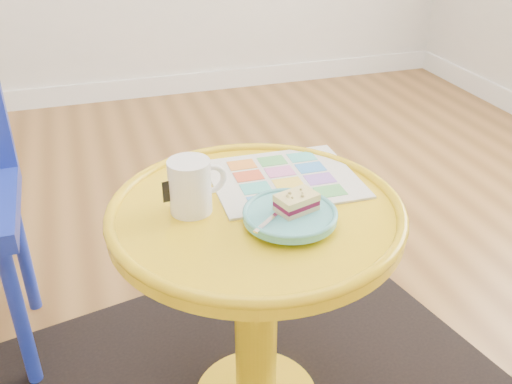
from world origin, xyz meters
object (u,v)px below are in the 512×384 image
object	(u,v)px
side_table	(256,272)
mug	(191,185)
plate	(290,216)
newspaper	(284,179)

from	to	relation	value
side_table	mug	xyz separation A→B (m)	(-0.13, 0.03, 0.23)
side_table	plate	world-z (taller)	plate
newspaper	plate	size ratio (longest dim) A/B	1.74
mug	side_table	bearing A→B (deg)	-23.64
side_table	newspaper	xyz separation A→B (m)	(0.10, 0.10, 0.17)
newspaper	mug	size ratio (longest dim) A/B	2.62
side_table	newspaper	size ratio (longest dim) A/B	1.90
side_table	plate	distance (m)	0.21
side_table	mug	bearing A→B (deg)	165.17
newspaper	mug	xyz separation A→B (m)	(-0.23, -0.07, 0.06)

